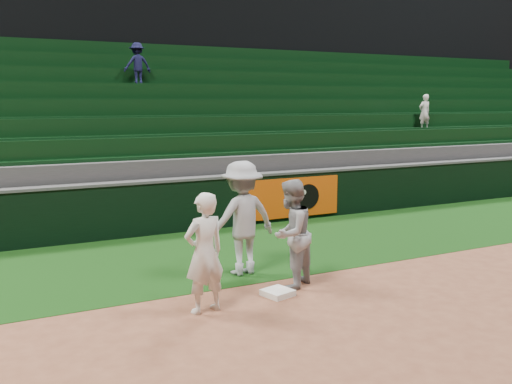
# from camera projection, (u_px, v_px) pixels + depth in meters

# --- Properties ---
(ground) EXTENTS (70.00, 70.00, 0.00)m
(ground) POSITION_uv_depth(u_px,v_px,m) (292.00, 299.00, 8.75)
(ground) COLOR brown
(ground) RESTS_ON ground
(foul_grass) EXTENTS (36.00, 4.20, 0.01)m
(foul_grass) POSITION_uv_depth(u_px,v_px,m) (216.00, 253.00, 11.39)
(foul_grass) COLOR black
(foul_grass) RESTS_ON ground
(upper_deck) EXTENTS (40.00, 12.00, 12.00)m
(upper_deck) POSITION_uv_depth(u_px,v_px,m) (76.00, 27.00, 23.18)
(upper_deck) COLOR black
(upper_deck) RESTS_ON ground
(first_base) EXTENTS (0.50, 0.50, 0.09)m
(first_base) POSITION_uv_depth(u_px,v_px,m) (278.00, 293.00, 8.89)
(first_base) COLOR white
(first_base) RESTS_ON ground
(first_baseman) EXTENTS (0.71, 0.53, 1.75)m
(first_baseman) POSITION_uv_depth(u_px,v_px,m) (204.00, 253.00, 8.08)
(first_baseman) COLOR silver
(first_baseman) RESTS_ON ground
(baserunner) EXTENTS (1.08, 1.03, 1.77)m
(baserunner) POSITION_uv_depth(u_px,v_px,m) (291.00, 234.00, 9.20)
(baserunner) COLOR #91949B
(baserunner) RESTS_ON ground
(base_coach) EXTENTS (1.35, 0.86, 1.98)m
(base_coach) POSITION_uv_depth(u_px,v_px,m) (242.00, 218.00, 9.88)
(base_coach) COLOR #9DA1AA
(base_coach) RESTS_ON foul_grass
(field_wall) EXTENTS (36.00, 0.45, 1.25)m
(field_wall) POSITION_uv_depth(u_px,v_px,m) (180.00, 204.00, 13.24)
(field_wall) COLOR black
(field_wall) RESTS_ON ground
(stadium_seating) EXTENTS (36.00, 5.95, 4.85)m
(stadium_seating) POSITION_uv_depth(u_px,v_px,m) (134.00, 147.00, 16.38)
(stadium_seating) COLOR #353537
(stadium_seating) RESTS_ON ground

